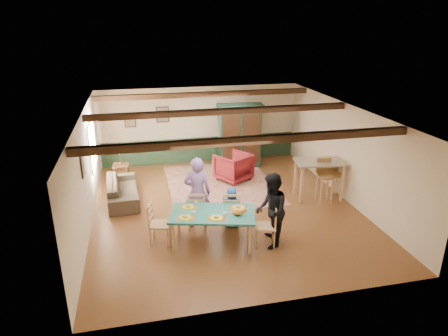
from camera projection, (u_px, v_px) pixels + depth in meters
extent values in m
plane|color=#5A3219|center=(225.00, 208.00, 10.95)|extent=(8.00, 8.00, 0.00)
cube|color=beige|center=(200.00, 125.00, 14.14)|extent=(7.00, 0.02, 2.70)
cube|color=beige|center=(86.00, 172.00, 9.76)|extent=(0.02, 8.00, 2.70)
cube|color=beige|center=(346.00, 153.00, 11.20)|extent=(0.02, 8.00, 2.70)
cube|color=white|center=(225.00, 111.00, 10.01)|extent=(7.00, 8.00, 0.02)
cube|color=#1C3320|center=(201.00, 149.00, 14.43)|extent=(6.95, 0.03, 0.90)
cube|color=black|center=(251.00, 140.00, 7.94)|extent=(6.95, 0.16, 0.16)
cube|color=black|center=(222.00, 112.00, 10.41)|extent=(6.95, 0.16, 0.16)
cube|color=black|center=(204.00, 94.00, 12.78)|extent=(6.95, 0.16, 0.16)
imported|color=#825FA3|center=(197.00, 193.00, 9.72)|extent=(0.75, 0.59, 1.81)
imported|color=black|center=(271.00, 211.00, 8.89)|extent=(0.85, 0.98, 1.73)
imported|color=#254A97|center=(232.00, 207.00, 9.82)|extent=(0.58, 0.46, 1.06)
cube|color=#CCB494|center=(220.00, 184.00, 12.52)|extent=(3.23, 3.83, 0.01)
cube|color=#143328|center=(240.00, 136.00, 13.75)|extent=(1.60, 0.76, 2.20)
imported|color=#551119|center=(233.00, 167.00, 12.75)|extent=(1.32, 1.33, 0.89)
imported|color=#352C21|center=(123.00, 190.00, 11.36)|extent=(0.93, 2.15, 0.62)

